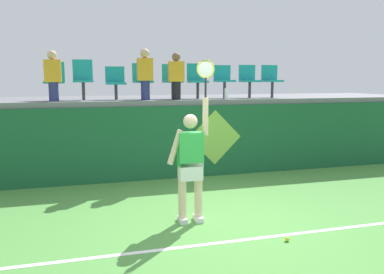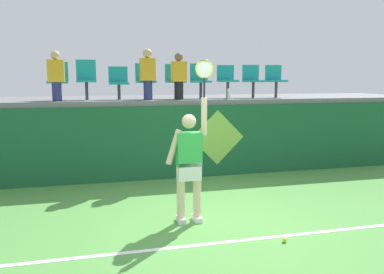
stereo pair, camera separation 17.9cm
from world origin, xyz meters
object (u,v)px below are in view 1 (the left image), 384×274
Objects in this scene: spectator_2 at (176,75)px; stadium_chair_0 at (54,79)px; tennis_player at (191,162)px; stadium_chair_1 at (83,77)px; stadium_chair_2 at (115,81)px; tennis_ball at (287,239)px; stadium_chair_6 at (224,79)px; water_bottle at (226,94)px; stadium_chair_3 at (142,79)px; stadium_chair_4 at (172,79)px; stadium_chair_7 at (249,79)px; spectator_0 at (145,73)px; stadium_chair_5 at (197,79)px; stadium_chair_8 at (271,79)px; spectator_1 at (53,75)px.

stadium_chair_0 is at bearing 170.66° from spectator_2.
stadium_chair_1 is at bearing 113.56° from tennis_player.
stadium_chair_1 reaches higher than stadium_chair_2.
stadium_chair_6 is (0.75, 4.63, 2.21)m from tennis_ball.
stadium_chair_0 reaches higher than water_bottle.
tennis_player is 3.75m from stadium_chair_3.
stadium_chair_1 is at bearing 0.30° from stadium_chair_0.
stadium_chair_7 is (1.99, -0.00, 0.00)m from stadium_chair_4.
spectator_2 reaches higher than water_bottle.
spectator_0 is at bearing 176.22° from water_bottle.
stadium_chair_5 reaches higher than stadium_chair_4.
tennis_player is at bearing -125.44° from stadium_chair_7.
spectator_2 reaches higher than tennis_ball.
stadium_chair_8 is (4.67, -0.01, -0.03)m from stadium_chair_1.
stadium_chair_4 is 1.00× the size of stadium_chair_8.
stadium_chair_3 is (-1.89, 0.55, 0.35)m from water_bottle.
stadium_chair_6 reaches higher than tennis_ball.
water_bottle is at bearing -103.88° from stadium_chair_6.
stadium_chair_6 is 4.01m from spectator_1.
spectator_2 is at bearing -0.10° from spectator_1.
spectator_1 is (-3.29, -0.43, 0.08)m from stadium_chair_5.
stadium_chair_1 reaches higher than stadium_chair_0.
spectator_2 is (-0.57, 4.20, 2.29)m from tennis_ball.
tennis_player is 4.32m from stadium_chair_0.
water_bottle is 0.30× the size of stadium_chair_8.
stadium_chair_0 is at bearing 90.00° from spectator_1.
spectator_1 is (-5.29, -0.43, 0.08)m from stadium_chair_8.
stadium_chair_4 is 1.31m from stadium_chair_6.
stadium_chair_6 reaches higher than stadium_chair_2.
water_bottle is at bearing -8.11° from stadium_chair_0.
stadium_chair_7 is 0.72× the size of spectator_0.
water_bottle is 2.00m from stadium_chair_3.
tennis_player is at bearing -55.17° from spectator_1.
stadium_chair_2 is at bearing -0.27° from stadium_chair_0.
stadium_chair_1 is 0.80× the size of spectator_0.
stadium_chair_6 is at bearing 11.60° from spectator_0.
tennis_ball is 4.81m from spectator_2.
stadium_chair_3 is at bearing 179.94° from stadium_chair_7.
water_bottle is at bearing -12.15° from stadium_chair_2.
tennis_player is 3.32× the size of stadium_chair_2.
spectator_0 is (-1.34, -0.42, 0.12)m from stadium_chair_5.
stadium_chair_2 is at bearing 112.37° from tennis_ball.
spectator_1 is (-3.98, -0.43, 0.08)m from stadium_chair_6.
stadium_chair_5 is 1.03× the size of stadium_chair_7.
stadium_chair_7 is (4.66, -0.01, -0.00)m from stadium_chair_0.
stadium_chair_1 is 1.08× the size of stadium_chair_3.
stadium_chair_4 is at bearing -0.11° from stadium_chair_3.
spectator_1 is at bearing -173.88° from stadium_chair_6.
spectator_1 is (-0.00, -0.43, 0.08)m from stadium_chair_0.
stadium_chair_2 reaches higher than tennis_ball.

